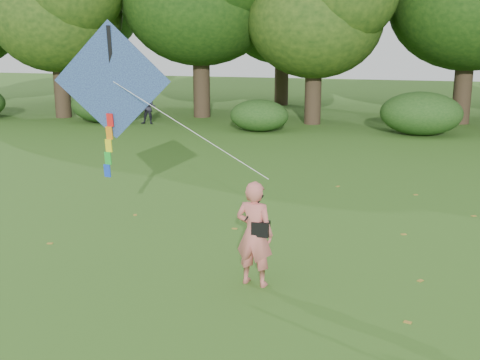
# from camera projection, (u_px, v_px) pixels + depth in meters

# --- Properties ---
(ground) EXTENTS (100.00, 100.00, 0.00)m
(ground) POSITION_uv_depth(u_px,v_px,m) (262.00, 297.00, 10.12)
(ground) COLOR #265114
(ground) RESTS_ON ground
(man_kite_flyer) EXTENTS (0.76, 0.57, 1.88)m
(man_kite_flyer) POSITION_uv_depth(u_px,v_px,m) (254.00, 234.00, 10.43)
(man_kite_flyer) COLOR #CD6860
(man_kite_flyer) RESTS_ON ground
(bystander_left) EXTENTS (0.83, 0.68, 1.60)m
(bystander_left) POSITION_uv_depth(u_px,v_px,m) (148.00, 108.00, 29.05)
(bystander_left) COLOR #22212C
(bystander_left) RESTS_ON ground
(crossbody_bag) EXTENTS (0.43, 0.20, 0.73)m
(crossbody_bag) POSITION_uv_depth(u_px,v_px,m) (261.00, 228.00, 10.34)
(crossbody_bag) COLOR black
(crossbody_bag) RESTS_ON ground
(flying_kite) EXTENTS (4.54, 1.42, 3.10)m
(flying_kite) POSITION_uv_depth(u_px,v_px,m) (112.00, 83.00, 11.69)
(flying_kite) COLOR #2436A0
(flying_kite) RESTS_ON ground
(tree_line) EXTENTS (54.70, 15.30, 9.48)m
(tree_line) POSITION_uv_depth(u_px,v_px,m) (397.00, 6.00, 29.86)
(tree_line) COLOR #3A2D1E
(tree_line) RESTS_ON ground
(shrub_band) EXTENTS (39.15, 3.22, 1.88)m
(shrub_band) POSITION_uv_depth(u_px,v_px,m) (334.00, 113.00, 26.63)
(shrub_band) COLOR #264919
(shrub_band) RESTS_ON ground
(fallen_leaves) EXTENTS (9.02, 11.61, 0.01)m
(fallen_leaves) POSITION_uv_depth(u_px,v_px,m) (298.00, 238.00, 13.02)
(fallen_leaves) COLOR olive
(fallen_leaves) RESTS_ON ground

